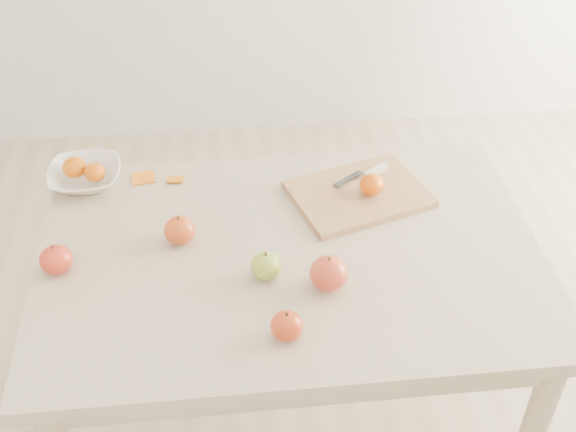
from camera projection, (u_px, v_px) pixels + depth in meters
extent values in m
cube|color=#C2AE93|center=(290.00, 258.00, 1.73)|extent=(1.20, 0.80, 0.04)
cylinder|color=#BCAA8E|center=(101.00, 286.00, 2.19)|extent=(0.06, 0.06, 0.71)
cylinder|color=#BCAA8E|center=(448.00, 261.00, 2.28)|extent=(0.06, 0.06, 0.71)
cube|color=#AA8155|center=(359.00, 194.00, 1.88)|extent=(0.39, 0.33, 0.02)
ellipsoid|color=#DB6407|center=(372.00, 184.00, 1.85)|extent=(0.06, 0.06, 0.05)
imported|color=white|center=(85.00, 176.00, 1.92)|extent=(0.19, 0.19, 0.05)
ellipsoid|color=#DC6607|center=(74.00, 167.00, 1.91)|extent=(0.06, 0.06, 0.06)
ellipsoid|color=#DC6207|center=(95.00, 172.00, 1.90)|extent=(0.06, 0.06, 0.05)
cube|color=orange|center=(144.00, 179.00, 1.94)|extent=(0.07, 0.05, 0.01)
cube|color=#CE6E0E|center=(175.00, 180.00, 1.94)|extent=(0.05, 0.04, 0.01)
cube|color=white|center=(376.00, 171.00, 1.93)|extent=(0.07, 0.06, 0.01)
cube|color=#323539|center=(348.00, 179.00, 1.90)|extent=(0.09, 0.07, 0.00)
ellipsoid|color=#6F9F23|center=(266.00, 266.00, 1.64)|extent=(0.07, 0.07, 0.06)
ellipsoid|color=maroon|center=(287.00, 326.00, 1.50)|extent=(0.07, 0.07, 0.06)
ellipsoid|color=maroon|center=(56.00, 260.00, 1.65)|extent=(0.08, 0.08, 0.07)
ellipsoid|color=maroon|center=(329.00, 273.00, 1.61)|extent=(0.09, 0.09, 0.08)
ellipsoid|color=maroon|center=(180.00, 230.00, 1.73)|extent=(0.08, 0.08, 0.07)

